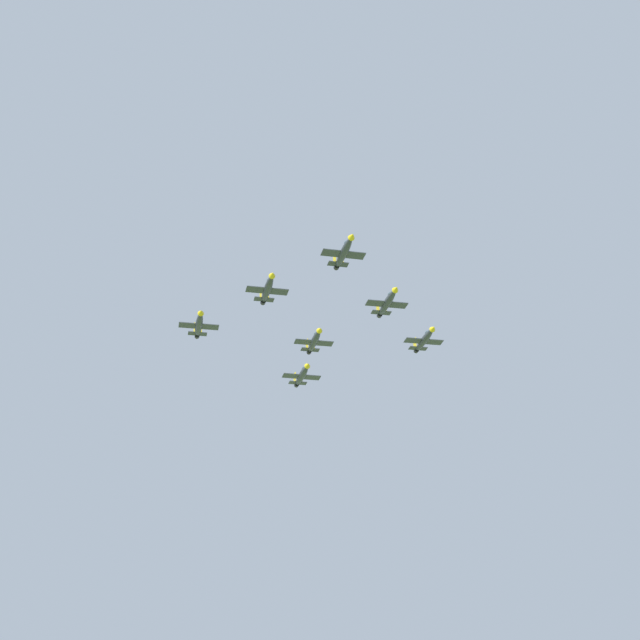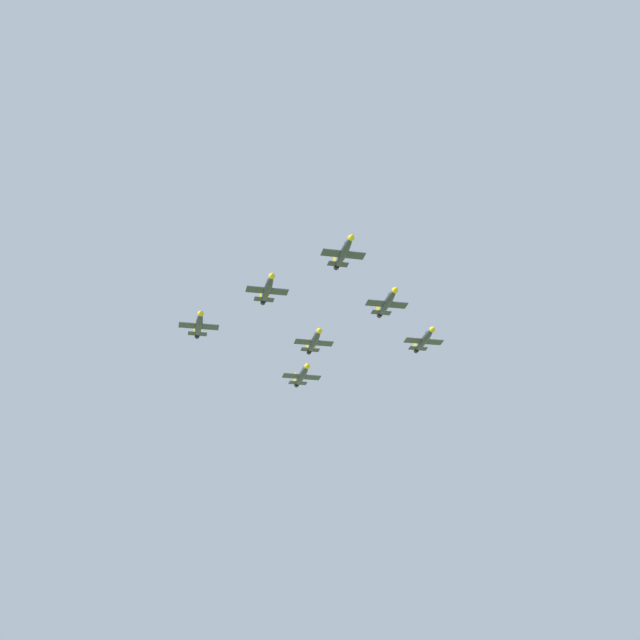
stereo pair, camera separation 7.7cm
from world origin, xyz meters
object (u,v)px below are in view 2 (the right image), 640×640
Objects in this scene: jet_slot_rear at (314,341)px; jet_right_wingman at (268,289)px; jet_lead at (344,252)px; jet_left_wingman at (387,302)px; jet_left_outer at (424,340)px; jet_right_outer at (199,324)px; jet_trailing at (302,375)px.

jet_right_wingman is at bearing -40.00° from jet_slot_rear.
jet_left_wingman is (-20.31, -4.49, -2.87)m from jet_lead.
jet_left_wingman reaches higher than jet_slot_rear.
jet_right_wingman is at bearing -67.94° from jet_left_outer.
jet_lead is 20.90m from jet_right_wingman.
jet_lead is 1.01× the size of jet_slot_rear.
jet_right_wingman reaches higher than jet_right_outer.
jet_left_wingman is at bearing 138.87° from jet_lead.
jet_lead is 32.42m from jet_slot_rear.
jet_lead is at bearing 40.33° from jet_right_wingman.
jet_left_wingman is 1.02× the size of jet_right_outer.
jet_left_wingman is 0.98× the size of jet_trailing.
jet_right_outer is (1.16, -20.76, -2.82)m from jet_right_wingman.
jet_left_outer is (-41.77, 11.79, -2.15)m from jet_right_wingman.
jet_left_outer is 27.06m from jet_slot_rear.
jet_trailing is (11.89, -28.90, -5.25)m from jet_left_outer.
jet_left_outer is at bearing 90.83° from jet_right_outer.
jet_left_outer is 53.88m from jet_right_outer.
jet_slot_rear is (-20.31, -4.49, -4.72)m from jet_right_wingman.
jet_trailing is at bearing -179.64° from jet_slot_rear.
jet_left_outer is at bearing 111.37° from jet_right_wingman.
jet_lead is 48.47m from jet_trailing.
jet_right_outer is at bearing -89.64° from jet_slot_rear.
jet_left_outer reaches higher than jet_trailing.
jet_left_outer is (-40.61, -8.97, -4.24)m from jet_lead.
jet_slot_rear is at bearing 139.60° from jet_right_wingman.
jet_right_outer is (2.32, -41.53, -4.92)m from jet_lead.
jet_lead reaches higher than jet_trailing.
jet_right_outer is (42.93, -32.55, -0.67)m from jet_left_outer.
jet_lead reaches higher than jet_slot_rear.
jet_lead is at bearing -40.15° from jet_left_wingman.
jet_left_wingman is at bearing 89.96° from jet_right_wingman.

